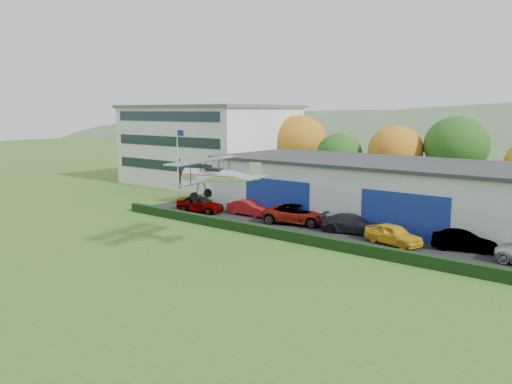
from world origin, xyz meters
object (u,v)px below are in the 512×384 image
Objects in this scene: office_block at (210,145)px; car_0 at (200,204)px; hangar at (434,195)px; car_3 at (352,224)px; biplane at (215,174)px; flagpole at (178,158)px; car_2 at (297,214)px; car_5 at (464,241)px; car_1 at (249,208)px; car_4 at (393,234)px.

car_0 is at bearing -48.47° from office_block.
hangar is 8.01× the size of car_3.
car_3 is at bearing 55.17° from biplane.
flagpole is 16.12m from car_2.
car_5 is at bearing -96.11° from car_0.
hangar is 9.46× the size of car_5.
car_3 is at bearing 75.05° from car_5.
car_0 is at bearing 108.75° from car_1.
car_2 is (15.62, -0.67, -3.92)m from flagpole.
car_4 is at bearing -24.32° from office_block.
biplane is (6.40, -11.17, 4.66)m from car_1.
office_block is at bearing 54.18° from car_5.
car_2 is 1.37× the size of car_5.
car_0 is at bearing 104.13° from car_4.
office_block is 32.40m from car_3.
car_2 is 0.80× the size of biplane.
car_3 is 12.74m from biplane.
car_4 is at bearing -112.98° from car_2.
hangar is at bearing -77.51° from car_0.
office_block is 23.02m from car_1.
car_3 is at bearing -25.14° from office_block.
flagpole is (-24.88, -5.98, 2.13)m from hangar.
car_0 reaches higher than car_5.
biplane is at bearing -115.65° from hangar.
car_2 is (23.73, -13.67, -4.35)m from office_block.
car_3 is (29.05, -13.64, -4.43)m from office_block.
car_1 is (-14.85, -6.42, -1.89)m from hangar.
car_4 is (4.09, -1.34, 0.01)m from car_3.
biplane is at bearing 143.87° from car_3.
office_block is at bearing 167.99° from hangar.
hangar is at bearing 19.90° from car_5.
car_5 is 0.58× the size of biplane.
car_0 is at bearing 81.97° from car_3.
biplane is at bearing -152.27° from car_1.
car_5 is (13.95, 0.22, -0.11)m from car_2.
car_5 is (24.20, 1.77, -0.09)m from car_0.
flagpole is 29.85m from car_5.
flagpole is 1.70× the size of car_0.
car_5 is (29.57, -0.45, -4.03)m from flagpole.
office_block reaches higher than car_1.
biplane is (-4.50, -10.98, 4.64)m from car_3.
car_1 reaches higher than car_5.
car_1 is 10.90m from car_3.
car_3 is 1.18× the size of car_5.
car_4 is (33.14, -14.98, -4.41)m from office_block.
car_4 reaches higher than car_3.
car_2 is (-9.27, -6.65, -1.79)m from hangar.
car_2 is at bearing 74.72° from car_5.
car_0 is 1.10× the size of car_5.
flagpole reaches higher than car_2.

